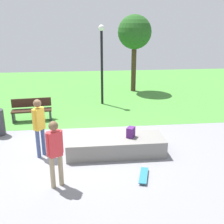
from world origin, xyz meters
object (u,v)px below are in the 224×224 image
(backpack_on_ledge, at_px, (131,132))
(skater_performing_trick, at_px, (55,149))
(lamp_post, at_px, (102,57))
(skater_watching, at_px, (39,123))
(skateboard_by_ledge, at_px, (144,175))
(tree_leaning_ash, at_px, (135,33))
(park_bench_by_oak, at_px, (32,109))
(concrete_ledge, at_px, (115,146))

(backpack_on_ledge, bearing_deg, skater_performing_trick, -22.15)
(skater_performing_trick, relative_size, lamp_post, 0.46)
(skater_watching, xyz_separation_m, skateboard_by_ledge, (2.87, -1.55, -1.01))
(skateboard_by_ledge, height_order, lamp_post, lamp_post)
(tree_leaning_ash, relative_size, lamp_post, 1.14)
(park_bench_by_oak, xyz_separation_m, lamp_post, (3.07, 2.05, 1.85))
(skater_performing_trick, bearing_deg, skater_watching, 110.17)
(concrete_ledge, bearing_deg, lamp_post, 90.31)
(backpack_on_ledge, xyz_separation_m, tree_leaning_ash, (1.50, 7.82, 2.61))
(skater_watching, distance_m, skateboard_by_ledge, 3.41)
(concrete_ledge, relative_size, lamp_post, 0.80)
(concrete_ledge, height_order, backpack_on_ledge, backpack_on_ledge)
(skater_performing_trick, relative_size, park_bench_by_oak, 1.07)
(concrete_ledge, height_order, skater_performing_trick, skater_performing_trick)
(backpack_on_ledge, distance_m, lamp_post, 5.63)
(tree_leaning_ash, bearing_deg, skateboard_by_ledge, -98.54)
(skater_performing_trick, distance_m, park_bench_by_oak, 5.18)
(backpack_on_ledge, relative_size, skateboard_by_ledge, 0.39)
(park_bench_by_oak, bearing_deg, backpack_on_ledge, -42.76)
(lamp_post, bearing_deg, park_bench_by_oak, -146.27)
(skater_watching, bearing_deg, backpack_on_ledge, -1.14)
(skater_performing_trick, bearing_deg, skateboard_by_ledge, 3.57)
(backpack_on_ledge, height_order, lamp_post, lamp_post)
(park_bench_by_oak, height_order, lamp_post, lamp_post)
(skater_performing_trick, height_order, skater_watching, skater_watching)
(skater_performing_trick, height_order, park_bench_by_oak, skater_performing_trick)
(skateboard_by_ledge, relative_size, park_bench_by_oak, 0.50)
(skater_performing_trick, bearing_deg, tree_leaning_ash, 68.92)
(concrete_ledge, distance_m, lamp_post, 5.77)
(tree_leaning_ash, bearing_deg, backpack_on_ledge, -100.88)
(concrete_ledge, distance_m, tree_leaning_ash, 8.64)
(skater_watching, height_order, park_bench_by_oak, skater_watching)
(concrete_ledge, height_order, tree_leaning_ash, tree_leaning_ash)
(concrete_ledge, distance_m, park_bench_by_oak, 4.56)
(concrete_ledge, relative_size, skateboard_by_ledge, 3.67)
(skater_watching, relative_size, skateboard_by_ledge, 2.19)
(concrete_ledge, height_order, skateboard_by_ledge, concrete_ledge)
(backpack_on_ledge, height_order, tree_leaning_ash, tree_leaning_ash)
(tree_leaning_ash, xyz_separation_m, lamp_post, (-2.01, -2.46, -0.96))
(skater_watching, bearing_deg, skateboard_by_ledge, -28.41)
(lamp_post, bearing_deg, skater_performing_trick, -103.15)
(skater_watching, distance_m, park_bench_by_oak, 3.41)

